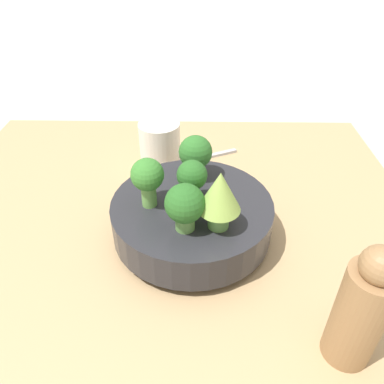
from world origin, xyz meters
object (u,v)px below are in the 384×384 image
object	(u,v)px
cup	(160,144)
pepper_mill	(361,310)
fork	(196,159)
bowl	(192,217)

from	to	relation	value
cup	pepper_mill	distance (m)	0.49
pepper_mill	fork	size ratio (longest dim) A/B	0.94
pepper_mill	fork	distance (m)	0.47
cup	pepper_mill	size ratio (longest dim) A/B	0.54
bowl	pepper_mill	distance (m)	0.27
pepper_mill	fork	bearing A→B (deg)	-67.11
fork	pepper_mill	bearing A→B (deg)	112.89
cup	fork	xyz separation A→B (m)	(-0.07, -0.01, -0.04)
cup	fork	bearing A→B (deg)	-170.43
cup	pepper_mill	world-z (taller)	pepper_mill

